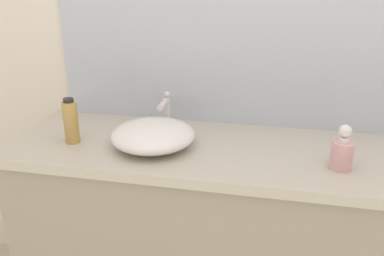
{
  "coord_description": "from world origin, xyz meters",
  "views": [
    {
      "loc": [
        0.05,
        -1.0,
        1.52
      ],
      "look_at": [
        -0.24,
        0.39,
        0.97
      ],
      "focal_mm": 37.12,
      "sensor_mm": 36.0,
      "label": 1
    }
  ],
  "objects": [
    {
      "name": "sink_basin",
      "position": [
        -0.39,
        0.37,
        0.94
      ],
      "size": [
        0.33,
        0.33,
        0.09
      ],
      "primitive_type": "ellipsoid",
      "color": "silver",
      "rests_on": "vanity_counter"
    },
    {
      "name": "wall_mirror_panel",
      "position": [
        -0.09,
        0.69,
        1.39
      ],
      "size": [
        1.64,
        0.01,
        1.01
      ],
      "primitive_type": "cube",
      "color": "#B2BCC6",
      "rests_on": "vanity_counter"
    },
    {
      "name": "soap_dispenser",
      "position": [
        0.3,
        0.32,
        0.95
      ],
      "size": [
        0.08,
        0.08,
        0.16
      ],
      "color": "#D49C9B",
      "rests_on": "vanity_counter"
    },
    {
      "name": "bathroom_wall_rear",
      "position": [
        0.0,
        0.73,
        1.3
      ],
      "size": [
        6.0,
        0.06,
        2.6
      ],
      "primitive_type": "cube",
      "color": "silver",
      "rests_on": "ground"
    },
    {
      "name": "faucet",
      "position": [
        -0.39,
        0.55,
        0.98
      ],
      "size": [
        0.03,
        0.13,
        0.16
      ],
      "color": "silver",
      "rests_on": "vanity_counter"
    },
    {
      "name": "vanity_counter",
      "position": [
        -0.09,
        0.41,
        0.45
      ],
      "size": [
        1.77,
        0.56,
        0.89
      ],
      "color": "gray",
      "rests_on": "ground"
    },
    {
      "name": "lotion_bottle",
      "position": [
        -0.72,
        0.34,
        0.98
      ],
      "size": [
        0.06,
        0.06,
        0.18
      ],
      "color": "#B38D46",
      "rests_on": "vanity_counter"
    }
  ]
}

